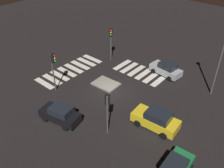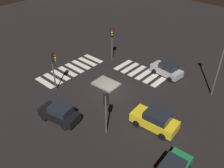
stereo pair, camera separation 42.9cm
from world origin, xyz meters
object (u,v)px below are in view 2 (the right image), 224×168
at_px(car_yellow, 155,120).
at_px(traffic_light_north, 53,63).
at_px(street_lamp, 223,52).
at_px(car_black, 60,113).
at_px(traffic_light_east, 112,37).
at_px(traffic_light_west, 106,105).
at_px(car_silver, 167,69).
at_px(traffic_island, 106,84).

xyz_separation_m(car_yellow, traffic_light_north, (11.62, 2.25, 2.52)).
bearing_deg(traffic_light_north, street_lamp, 0.19).
height_order(car_black, traffic_light_east, traffic_light_east).
distance_m(traffic_light_west, street_lamp, 13.01).
bearing_deg(traffic_light_east, car_black, -22.54).
bearing_deg(traffic_light_west, car_yellow, -78.65).
xyz_separation_m(car_black, traffic_light_north, (4.31, -2.95, 2.60)).
height_order(car_black, traffic_light_north, traffic_light_north).
bearing_deg(traffic_light_east, car_silver, 59.99).
relative_size(car_silver, car_yellow, 0.91).
bearing_deg(traffic_light_east, traffic_island, -6.73).
xyz_separation_m(car_black, traffic_light_east, (4.31, -12.25, 2.63)).
relative_size(car_black, car_yellow, 0.94).
bearing_deg(traffic_light_west, car_black, 75.82).
distance_m(car_black, street_lamp, 17.09).
bearing_deg(car_yellow, street_lamp, -106.58).
bearing_deg(car_silver, traffic_light_north, 61.66).
xyz_separation_m(car_silver, traffic_light_north, (7.61, 10.91, 2.61)).
bearing_deg(car_black, traffic_light_east, -82.33).
distance_m(traffic_light_north, traffic_light_east, 9.30).
bearing_deg(car_black, traffic_island, -94.87).
distance_m(car_black, traffic_light_west, 5.25).
bearing_deg(car_black, traffic_light_north, -46.09).
relative_size(car_black, street_lamp, 0.54).
bearing_deg(traffic_light_west, traffic_island, 6.07).
height_order(car_black, car_silver, car_black).
relative_size(traffic_island, car_black, 0.71).
height_order(car_yellow, traffic_light_west, traffic_light_west).
bearing_deg(traffic_light_north, car_yellow, -27.65).
bearing_deg(traffic_light_east, traffic_light_north, -41.94).
height_order(car_black, car_yellow, car_yellow).
height_order(car_silver, traffic_light_north, traffic_light_north).
height_order(traffic_island, street_lamp, street_lamp).
bearing_deg(traffic_island, traffic_light_north, 52.39).
bearing_deg(traffic_light_north, car_silver, 16.48).
xyz_separation_m(traffic_light_east, street_lamp, (-13.43, -1.50, 1.78)).
height_order(traffic_light_west, traffic_light_east, traffic_light_east).
bearing_deg(traffic_light_east, traffic_light_west, -2.17).
bearing_deg(traffic_light_north, traffic_light_west, -45.88).
distance_m(car_yellow, traffic_light_west, 4.99).
distance_m(car_silver, traffic_light_north, 13.55).
relative_size(car_yellow, traffic_light_north, 0.98).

